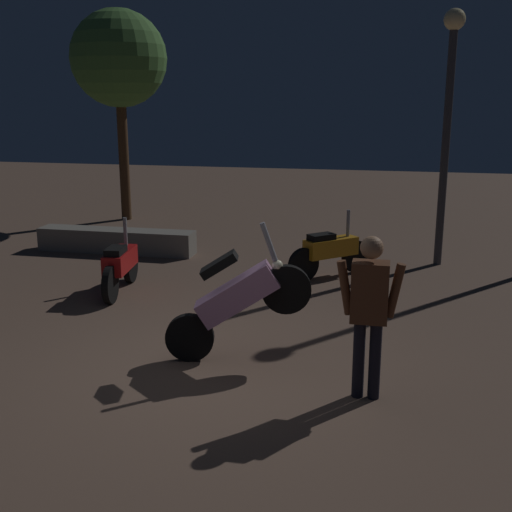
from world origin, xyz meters
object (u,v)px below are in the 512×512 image
at_px(person_rider_beside, 369,303).
at_px(motorcycle_pink_foreground, 237,299).
at_px(streetlamp_near, 449,104).
at_px(motorcycle_orange_parked_left, 330,251).
at_px(motorcycle_red_parked_right, 120,265).

bearing_deg(person_rider_beside, motorcycle_pink_foreground, -112.47).
height_order(person_rider_beside, streetlamp_near, streetlamp_near).
xyz_separation_m(motorcycle_pink_foreground, person_rider_beside, (1.49, -0.62, 0.25)).
bearing_deg(streetlamp_near, motorcycle_pink_foreground, -116.82).
bearing_deg(motorcycle_orange_parked_left, person_rider_beside, -122.40).
bearing_deg(streetlamp_near, motorcycle_orange_parked_left, -145.84).
bearing_deg(streetlamp_near, person_rider_beside, -100.42).
height_order(motorcycle_red_parked_right, person_rider_beside, person_rider_beside).
relative_size(motorcycle_pink_foreground, streetlamp_near, 0.38).
distance_m(motorcycle_red_parked_right, streetlamp_near, 6.13).
relative_size(motorcycle_orange_parked_left, streetlamp_near, 0.29).
height_order(motorcycle_pink_foreground, motorcycle_red_parked_right, motorcycle_pink_foreground).
relative_size(motorcycle_red_parked_right, streetlamp_near, 0.38).
distance_m(motorcycle_red_parked_right, person_rider_beside, 4.82).
height_order(motorcycle_orange_parked_left, streetlamp_near, streetlamp_near).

